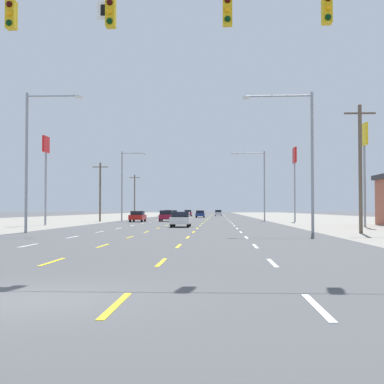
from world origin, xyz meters
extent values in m
plane|color=#4C4C4F|center=(0.00, 66.00, 0.00)|extent=(572.00, 572.00, 0.00)
cube|color=gray|center=(-24.75, 66.00, 0.00)|extent=(28.00, 440.00, 0.01)
cube|color=gray|center=(24.75, 66.00, 0.00)|extent=(28.00, 440.00, 0.01)
cube|color=white|center=(-5.25, 14.50, 0.01)|extent=(0.14, 2.60, 0.01)
cube|color=white|center=(-5.25, 22.00, 0.01)|extent=(0.14, 2.60, 0.01)
cube|color=white|center=(-5.25, 29.50, 0.01)|extent=(0.14, 2.60, 0.01)
cube|color=white|center=(-5.25, 37.00, 0.01)|extent=(0.14, 2.60, 0.01)
cube|color=white|center=(-5.25, 44.50, 0.01)|extent=(0.14, 2.60, 0.01)
cube|color=white|center=(-5.25, 52.00, 0.01)|extent=(0.14, 2.60, 0.01)
cube|color=white|center=(-5.25, 59.50, 0.01)|extent=(0.14, 2.60, 0.01)
cube|color=white|center=(-5.25, 67.00, 0.01)|extent=(0.14, 2.60, 0.01)
cube|color=white|center=(-5.25, 74.50, 0.01)|extent=(0.14, 2.60, 0.01)
cube|color=white|center=(-5.25, 82.00, 0.01)|extent=(0.14, 2.60, 0.01)
cube|color=white|center=(-5.25, 89.50, 0.01)|extent=(0.14, 2.60, 0.01)
cube|color=white|center=(-5.25, 97.00, 0.01)|extent=(0.14, 2.60, 0.01)
cube|color=white|center=(-5.25, 104.50, 0.01)|extent=(0.14, 2.60, 0.01)
cube|color=white|center=(-5.25, 112.00, 0.01)|extent=(0.14, 2.60, 0.01)
cube|color=white|center=(-5.25, 119.50, 0.01)|extent=(0.14, 2.60, 0.01)
cube|color=white|center=(-5.25, 127.00, 0.01)|extent=(0.14, 2.60, 0.01)
cube|color=white|center=(-5.25, 134.50, 0.01)|extent=(0.14, 2.60, 0.01)
cube|color=white|center=(-5.25, 142.00, 0.01)|extent=(0.14, 2.60, 0.01)
cube|color=white|center=(-5.25, 149.50, 0.01)|extent=(0.14, 2.60, 0.01)
cube|color=white|center=(-5.25, 157.00, 0.01)|extent=(0.14, 2.60, 0.01)
cube|color=white|center=(-5.25, 164.50, 0.01)|extent=(0.14, 2.60, 0.01)
cube|color=white|center=(-5.25, 172.00, 0.01)|extent=(0.14, 2.60, 0.01)
cube|color=white|center=(-5.25, 179.50, 0.01)|extent=(0.14, 2.60, 0.01)
cube|color=white|center=(-5.25, 187.00, 0.01)|extent=(0.14, 2.60, 0.01)
cube|color=white|center=(-5.25, 194.50, 0.01)|extent=(0.14, 2.60, 0.01)
cube|color=white|center=(-5.25, 202.00, 0.01)|extent=(0.14, 2.60, 0.01)
cube|color=white|center=(-5.25, 209.50, 0.01)|extent=(0.14, 2.60, 0.01)
cube|color=white|center=(-5.25, 217.00, 0.01)|extent=(0.14, 2.60, 0.01)
cube|color=yellow|center=(-1.75, 7.00, 0.01)|extent=(0.14, 2.60, 0.01)
cube|color=yellow|center=(-1.75, 14.50, 0.01)|extent=(0.14, 2.60, 0.01)
cube|color=yellow|center=(-1.75, 22.00, 0.01)|extent=(0.14, 2.60, 0.01)
cube|color=yellow|center=(-1.75, 29.50, 0.01)|extent=(0.14, 2.60, 0.01)
cube|color=yellow|center=(-1.75, 37.00, 0.01)|extent=(0.14, 2.60, 0.01)
cube|color=yellow|center=(-1.75, 44.50, 0.01)|extent=(0.14, 2.60, 0.01)
cube|color=yellow|center=(-1.75, 52.00, 0.01)|extent=(0.14, 2.60, 0.01)
cube|color=yellow|center=(-1.75, 59.50, 0.01)|extent=(0.14, 2.60, 0.01)
cube|color=yellow|center=(-1.75, 67.00, 0.01)|extent=(0.14, 2.60, 0.01)
cube|color=yellow|center=(-1.75, 74.50, 0.01)|extent=(0.14, 2.60, 0.01)
cube|color=yellow|center=(-1.75, 82.00, 0.01)|extent=(0.14, 2.60, 0.01)
cube|color=yellow|center=(-1.75, 89.50, 0.01)|extent=(0.14, 2.60, 0.01)
cube|color=yellow|center=(-1.75, 97.00, 0.01)|extent=(0.14, 2.60, 0.01)
cube|color=yellow|center=(-1.75, 104.50, 0.01)|extent=(0.14, 2.60, 0.01)
cube|color=yellow|center=(-1.75, 112.00, 0.01)|extent=(0.14, 2.60, 0.01)
cube|color=yellow|center=(-1.75, 119.50, 0.01)|extent=(0.14, 2.60, 0.01)
cube|color=yellow|center=(-1.75, 127.00, 0.01)|extent=(0.14, 2.60, 0.01)
cube|color=yellow|center=(-1.75, 134.50, 0.01)|extent=(0.14, 2.60, 0.01)
cube|color=yellow|center=(-1.75, 142.00, 0.01)|extent=(0.14, 2.60, 0.01)
cube|color=yellow|center=(-1.75, 149.50, 0.01)|extent=(0.14, 2.60, 0.01)
cube|color=yellow|center=(-1.75, 157.00, 0.01)|extent=(0.14, 2.60, 0.01)
cube|color=yellow|center=(-1.75, 164.50, 0.01)|extent=(0.14, 2.60, 0.01)
cube|color=yellow|center=(-1.75, 172.00, 0.01)|extent=(0.14, 2.60, 0.01)
cube|color=yellow|center=(-1.75, 179.50, 0.01)|extent=(0.14, 2.60, 0.01)
cube|color=yellow|center=(-1.75, 187.00, 0.01)|extent=(0.14, 2.60, 0.01)
cube|color=yellow|center=(-1.75, 194.50, 0.01)|extent=(0.14, 2.60, 0.01)
cube|color=yellow|center=(-1.75, 202.00, 0.01)|extent=(0.14, 2.60, 0.01)
cube|color=yellow|center=(-1.75, 209.50, 0.01)|extent=(0.14, 2.60, 0.01)
cube|color=yellow|center=(-1.75, 217.00, 0.01)|extent=(0.14, 2.60, 0.01)
cube|color=yellow|center=(1.75, -0.50, 0.01)|extent=(0.14, 2.60, 0.01)
cube|color=yellow|center=(1.75, 7.00, 0.01)|extent=(0.14, 2.60, 0.01)
cube|color=yellow|center=(1.75, 14.50, 0.01)|extent=(0.14, 2.60, 0.01)
cube|color=yellow|center=(1.75, 22.00, 0.01)|extent=(0.14, 2.60, 0.01)
cube|color=yellow|center=(1.75, 29.50, 0.01)|extent=(0.14, 2.60, 0.01)
cube|color=yellow|center=(1.75, 37.00, 0.01)|extent=(0.14, 2.60, 0.01)
cube|color=yellow|center=(1.75, 44.50, 0.01)|extent=(0.14, 2.60, 0.01)
cube|color=yellow|center=(1.75, 52.00, 0.01)|extent=(0.14, 2.60, 0.01)
cube|color=yellow|center=(1.75, 59.50, 0.01)|extent=(0.14, 2.60, 0.01)
cube|color=yellow|center=(1.75, 67.00, 0.01)|extent=(0.14, 2.60, 0.01)
cube|color=yellow|center=(1.75, 74.50, 0.01)|extent=(0.14, 2.60, 0.01)
cube|color=yellow|center=(1.75, 82.00, 0.01)|extent=(0.14, 2.60, 0.01)
cube|color=yellow|center=(1.75, 89.50, 0.01)|extent=(0.14, 2.60, 0.01)
cube|color=yellow|center=(1.75, 97.00, 0.01)|extent=(0.14, 2.60, 0.01)
cube|color=yellow|center=(1.75, 104.50, 0.01)|extent=(0.14, 2.60, 0.01)
cube|color=yellow|center=(1.75, 112.00, 0.01)|extent=(0.14, 2.60, 0.01)
cube|color=yellow|center=(1.75, 119.50, 0.01)|extent=(0.14, 2.60, 0.01)
cube|color=yellow|center=(1.75, 127.00, 0.01)|extent=(0.14, 2.60, 0.01)
cube|color=yellow|center=(1.75, 134.50, 0.01)|extent=(0.14, 2.60, 0.01)
cube|color=yellow|center=(1.75, 142.00, 0.01)|extent=(0.14, 2.60, 0.01)
cube|color=yellow|center=(1.75, 149.50, 0.01)|extent=(0.14, 2.60, 0.01)
cube|color=yellow|center=(1.75, 157.00, 0.01)|extent=(0.14, 2.60, 0.01)
cube|color=yellow|center=(1.75, 164.50, 0.01)|extent=(0.14, 2.60, 0.01)
cube|color=yellow|center=(1.75, 172.00, 0.01)|extent=(0.14, 2.60, 0.01)
cube|color=yellow|center=(1.75, 179.50, 0.01)|extent=(0.14, 2.60, 0.01)
cube|color=yellow|center=(1.75, 187.00, 0.01)|extent=(0.14, 2.60, 0.01)
cube|color=yellow|center=(1.75, 194.50, 0.01)|extent=(0.14, 2.60, 0.01)
cube|color=yellow|center=(1.75, 202.00, 0.01)|extent=(0.14, 2.60, 0.01)
cube|color=yellow|center=(1.75, 209.50, 0.01)|extent=(0.14, 2.60, 0.01)
cube|color=yellow|center=(1.75, 217.00, 0.01)|extent=(0.14, 2.60, 0.01)
cube|color=white|center=(5.25, -0.50, 0.01)|extent=(0.14, 2.60, 0.01)
cube|color=white|center=(5.25, 7.00, 0.01)|extent=(0.14, 2.60, 0.01)
cube|color=white|center=(5.25, 14.50, 0.01)|extent=(0.14, 2.60, 0.01)
cube|color=white|center=(5.25, 22.00, 0.01)|extent=(0.14, 2.60, 0.01)
cube|color=white|center=(5.25, 29.50, 0.01)|extent=(0.14, 2.60, 0.01)
cube|color=white|center=(5.25, 37.00, 0.01)|extent=(0.14, 2.60, 0.01)
cube|color=white|center=(5.25, 44.50, 0.01)|extent=(0.14, 2.60, 0.01)
cube|color=white|center=(5.25, 52.00, 0.01)|extent=(0.14, 2.60, 0.01)
cube|color=white|center=(5.25, 59.50, 0.01)|extent=(0.14, 2.60, 0.01)
cube|color=white|center=(5.25, 67.00, 0.01)|extent=(0.14, 2.60, 0.01)
cube|color=white|center=(5.25, 74.50, 0.01)|extent=(0.14, 2.60, 0.01)
cube|color=white|center=(5.25, 82.00, 0.01)|extent=(0.14, 2.60, 0.01)
cube|color=white|center=(5.25, 89.50, 0.01)|extent=(0.14, 2.60, 0.01)
cube|color=white|center=(5.25, 97.00, 0.01)|extent=(0.14, 2.60, 0.01)
cube|color=white|center=(5.25, 104.50, 0.01)|extent=(0.14, 2.60, 0.01)
cube|color=white|center=(5.25, 112.00, 0.01)|extent=(0.14, 2.60, 0.01)
cube|color=white|center=(5.25, 119.50, 0.01)|extent=(0.14, 2.60, 0.01)
cube|color=white|center=(5.25, 127.00, 0.01)|extent=(0.14, 2.60, 0.01)
cube|color=white|center=(5.25, 134.50, 0.01)|extent=(0.14, 2.60, 0.01)
cube|color=white|center=(5.25, 142.00, 0.01)|extent=(0.14, 2.60, 0.01)
cube|color=white|center=(5.25, 149.50, 0.01)|extent=(0.14, 2.60, 0.01)
cube|color=white|center=(5.25, 157.00, 0.01)|extent=(0.14, 2.60, 0.01)
cube|color=white|center=(5.25, 164.50, 0.01)|extent=(0.14, 2.60, 0.01)
cube|color=white|center=(5.25, 172.00, 0.01)|extent=(0.14, 2.60, 0.01)
cube|color=white|center=(5.25, 179.50, 0.01)|extent=(0.14, 2.60, 0.01)
cube|color=white|center=(5.25, 187.00, 0.01)|extent=(0.14, 2.60, 0.01)
cube|color=white|center=(5.25, 194.50, 0.01)|extent=(0.14, 2.60, 0.01)
cube|color=white|center=(5.25, 202.00, 0.01)|extent=(0.14, 2.60, 0.01)
cube|color=white|center=(5.25, 209.50, 0.01)|extent=(0.14, 2.60, 0.01)
cube|color=white|center=(5.25, 217.00, 0.01)|extent=(0.14, 2.60, 0.01)
cube|color=white|center=(-0.03, 6.87, 8.08)|extent=(0.60, 0.04, 0.60)
cube|color=black|center=(-0.03, 6.84, 8.08)|extent=(0.36, 0.01, 0.36)
cube|color=gold|center=(0.13, 6.83, 7.97)|extent=(0.30, 0.34, 0.92)
sphere|color=#2F0402|center=(0.13, 6.64, 8.25)|extent=(0.20, 0.20, 0.20)
sphere|color=#F29E0C|center=(0.13, 6.64, 7.95)|extent=(0.20, 0.20, 0.20)
sphere|color=black|center=(0.13, 6.64, 7.65)|extent=(0.20, 0.20, 0.20)
cube|color=gold|center=(6.97, 6.83, 7.97)|extent=(0.30, 0.34, 0.92)
sphere|color=#F29E0C|center=(6.97, 6.64, 7.95)|extent=(0.20, 0.20, 0.20)
sphere|color=black|center=(6.97, 6.64, 7.65)|extent=(0.20, 0.20, 0.20)
cube|color=gold|center=(-3.11, 6.83, 7.97)|extent=(0.30, 0.34, 0.92)
sphere|color=#2F0402|center=(-3.11, 6.64, 8.25)|extent=(0.20, 0.20, 0.20)
sphere|color=#F29E0C|center=(-3.11, 6.64, 7.95)|extent=(0.20, 0.20, 0.20)
sphere|color=black|center=(-3.11, 6.64, 7.65)|extent=(0.20, 0.20, 0.20)
cube|color=gold|center=(3.86, 6.83, 7.97)|extent=(0.30, 0.34, 0.92)
sphere|color=#2F0402|center=(3.86, 6.64, 8.25)|extent=(0.20, 0.20, 0.20)
sphere|color=#F29E0C|center=(3.86, 6.64, 7.95)|extent=(0.20, 0.20, 0.20)
sphere|color=black|center=(3.86, 6.64, 7.65)|extent=(0.20, 0.20, 0.20)
cube|color=white|center=(0.02, 40.79, 0.63)|extent=(1.80, 4.50, 0.62)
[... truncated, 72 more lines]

